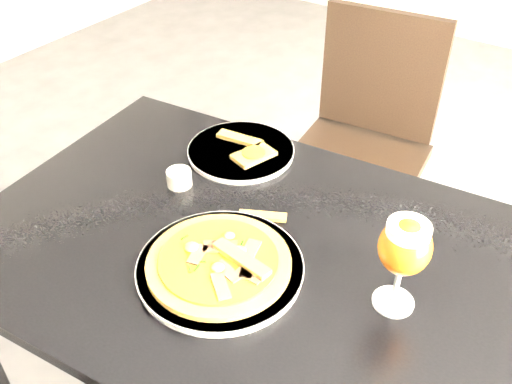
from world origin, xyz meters
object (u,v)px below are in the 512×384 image
Objects in this scene: pizza at (219,262)px; beer_glass at (405,248)px; chair_far at (362,143)px; dining_table at (254,277)px.

beer_glass reaches higher than pizza.
pizza is (0.12, -0.93, 0.27)m from chair_far.
pizza is at bearing -89.04° from chair_far.
chair_far reaches higher than pizza.
pizza is at bearing -103.22° from dining_table.
chair_far is at bearing 118.21° from beer_glass.
beer_glass is (0.31, 0.12, 0.11)m from pizza.
pizza is at bearing -158.97° from beer_glass.
dining_table is 0.86m from chair_far.
dining_table is 4.51× the size of pizza.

